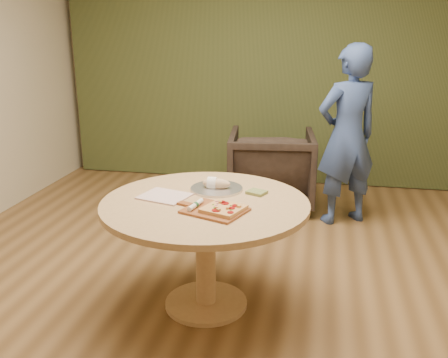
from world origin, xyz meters
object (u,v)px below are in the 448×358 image
pedestal_table (205,222)px  flatbread_pizza (224,209)px  armchair (271,165)px  person_standing (347,136)px  cutlery_roll (196,205)px  serving_tray (217,189)px  pizza_paddle (213,210)px  bread_roll (215,183)px

pedestal_table → flatbread_pizza: bearing=-48.6°
armchair → person_standing: size_ratio=0.52×
flatbread_pizza → person_standing: (0.78, 1.93, 0.06)m
pedestal_table → cutlery_roll: 0.23m
flatbread_pizza → cutlery_roll: bearing=172.9°
serving_tray → armchair: 1.86m
pedestal_table → pizza_paddle: pizza_paddle is taller
bread_roll → flatbread_pizza: bearing=-71.3°
pedestal_table → flatbread_pizza: size_ratio=4.71×
pizza_paddle → flatbread_pizza: size_ratio=1.67×
pedestal_table → cutlery_roll: size_ratio=6.72×
pedestal_table → person_standing: (0.94, 1.75, 0.23)m
flatbread_pizza → cutlery_roll: 0.18m
pizza_paddle → flatbread_pizza: bearing=11.8°
armchair → person_standing: (0.73, -0.31, 0.40)m
bread_roll → person_standing: bearing=58.4°
pizza_paddle → person_standing: (0.85, 1.92, 0.08)m
pizza_paddle → serving_tray: (-0.07, 0.41, -0.00)m
cutlery_roll → bread_roll: (0.04, 0.40, 0.01)m
person_standing → serving_tray: bearing=28.5°
pedestal_table → cutlery_roll: (-0.02, -0.16, 0.17)m
cutlery_roll → pizza_paddle: bearing=6.0°
pizza_paddle → cutlery_roll: size_ratio=2.39×
bread_roll → pedestal_table: bearing=-93.5°
flatbread_pizza → armchair: size_ratio=0.32×
pedestal_table → serving_tray: 0.29m
serving_tray → pedestal_table: bearing=-95.6°
flatbread_pizza → pedestal_table: bearing=131.4°
serving_tray → person_standing: 1.77m
bread_roll → pizza_paddle: bearing=-79.4°
flatbread_pizza → bread_roll: bread_roll is taller
serving_tray → armchair: (0.19, 1.82, -0.32)m
cutlery_roll → armchair: bearing=96.0°
serving_tray → bread_roll: bearing=180.0°
flatbread_pizza → armchair: armchair is taller
pizza_paddle → armchair: armchair is taller
pizza_paddle → bread_roll: (-0.08, 0.41, 0.04)m
pedestal_table → flatbread_pizza: 0.29m
cutlery_roll → armchair: armchair is taller
pedestal_table → serving_tray: serving_tray is taller
pizza_paddle → bread_roll: bearing=121.3°
bread_roll → armchair: size_ratio=0.22×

